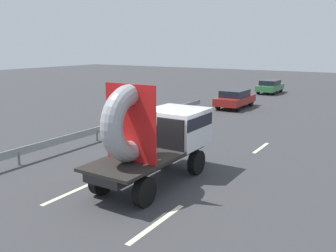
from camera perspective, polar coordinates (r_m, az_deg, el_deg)
ground_plane at (r=13.03m, az=-0.80°, el=-8.39°), size 120.00×120.00×0.00m
flatbed_truck at (r=12.52m, az=-1.39°, el=-1.08°), size 2.02×5.26×3.54m
distant_sedan at (r=28.13m, az=10.54°, el=4.34°), size 1.82×4.24×1.38m
guardrail at (r=19.94m, az=-6.82°, el=0.52°), size 0.10×17.83×0.71m
lane_dash_left_near at (r=12.30m, az=-15.20°, el=-10.14°), size 0.16×2.27×0.01m
lane_dash_left_far at (r=18.28m, az=3.35°, el=-2.22°), size 0.16×2.12×0.01m
lane_dash_right_near at (r=10.03m, az=-1.71°, el=-15.08°), size 0.16×2.58×0.01m
lane_dash_right_far at (r=17.41m, az=14.47°, el=-3.35°), size 0.16×2.01×0.01m
oncoming_car at (r=37.75m, az=15.81°, el=6.07°), size 1.74×4.05×1.32m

